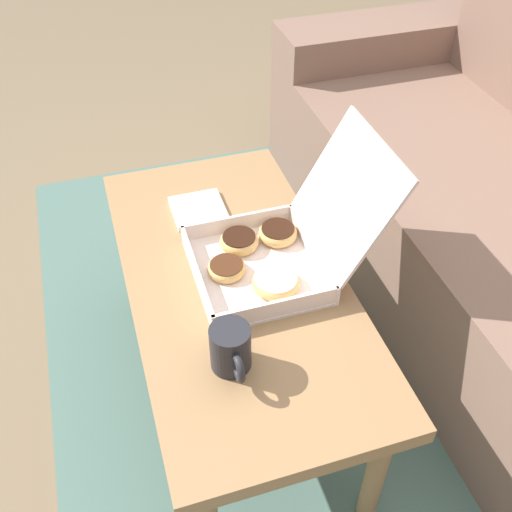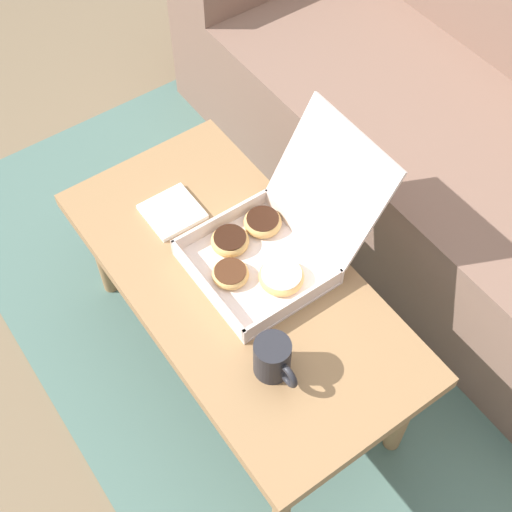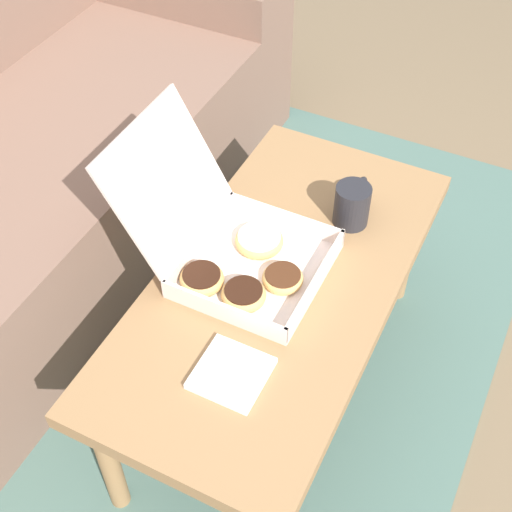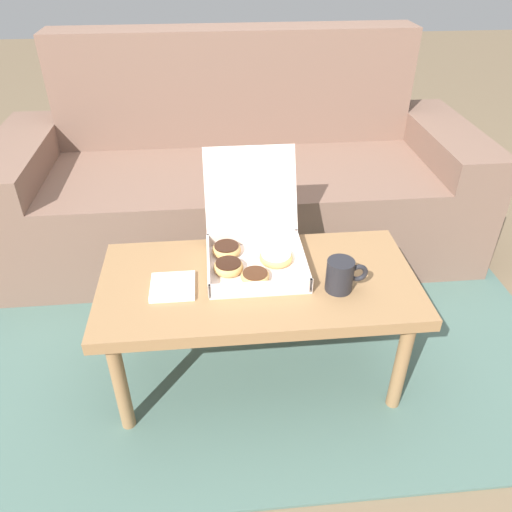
{
  "view_description": "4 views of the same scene",
  "coord_description": "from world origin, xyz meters",
  "px_view_note": "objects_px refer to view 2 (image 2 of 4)",
  "views": [
    {
      "loc": [
        0.96,
        -0.34,
        1.4
      ],
      "look_at": [
        -0.0,
        -0.04,
        0.48
      ],
      "focal_mm": 42.0,
      "sensor_mm": 36.0,
      "label": 1
    },
    {
      "loc": [
        0.79,
        -0.61,
        1.85
      ],
      "look_at": [
        -0.0,
        -0.04,
        0.48
      ],
      "focal_mm": 50.0,
      "sensor_mm": 36.0,
      "label": 2
    },
    {
      "loc": [
        -0.93,
        -0.5,
        1.59
      ],
      "look_at": [
        -0.0,
        -0.04,
        0.48
      ],
      "focal_mm": 50.0,
      "sensor_mm": 36.0,
      "label": 3
    },
    {
      "loc": [
        -0.13,
        -1.33,
        1.36
      ],
      "look_at": [
        -0.0,
        -0.04,
        0.48
      ],
      "focal_mm": 35.0,
      "sensor_mm": 36.0,
      "label": 4
    }
  ],
  "objects_px": {
    "pastry_box": "(270,242)",
    "coffee_mug": "(273,359)",
    "couch": "(491,152)",
    "coffee_table": "(239,290)"
  },
  "relations": [
    {
      "from": "couch",
      "to": "coffee_mug",
      "type": "height_order",
      "value": "couch"
    },
    {
      "from": "pastry_box",
      "to": "couch",
      "type": "bearing_deg",
      "value": 89.0
    },
    {
      "from": "coffee_table",
      "to": "coffee_mug",
      "type": "height_order",
      "value": "coffee_mug"
    },
    {
      "from": "pastry_box",
      "to": "coffee_mug",
      "type": "distance_m",
      "value": 0.31
    },
    {
      "from": "coffee_table",
      "to": "coffee_mug",
      "type": "distance_m",
      "value": 0.27
    },
    {
      "from": "coffee_table",
      "to": "pastry_box",
      "type": "height_order",
      "value": "pastry_box"
    },
    {
      "from": "pastry_box",
      "to": "coffee_mug",
      "type": "height_order",
      "value": "pastry_box"
    },
    {
      "from": "couch",
      "to": "pastry_box",
      "type": "bearing_deg",
      "value": -91.0
    },
    {
      "from": "couch",
      "to": "coffee_table",
      "type": "xyz_separation_m",
      "value": [
        0.0,
        -0.9,
        0.06
      ]
    },
    {
      "from": "couch",
      "to": "coffee_table",
      "type": "relative_size",
      "value": 2.16
    }
  ]
}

